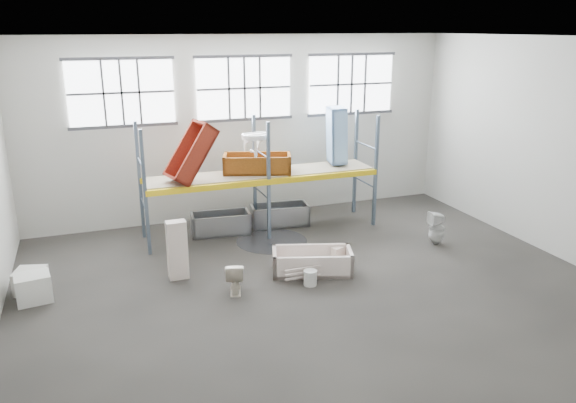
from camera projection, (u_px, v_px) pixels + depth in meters
name	position (u px, v px, depth m)	size (l,w,h in m)	color
floor	(313.00, 287.00, 11.77)	(12.00, 10.00, 0.10)	#423E39
ceiling	(316.00, 34.00, 10.24)	(12.00, 10.00, 0.10)	silver
wall_back	(244.00, 128.00, 15.53)	(12.00, 0.10, 5.00)	#BBB9AE
wall_front	(482.00, 269.00, 6.48)	(12.00, 0.10, 5.00)	#9C9A8F
wall_right	(555.00, 148.00, 12.99)	(0.10, 10.00, 5.00)	#B4B2A8
window_left	(121.00, 93.00, 14.05)	(2.60, 0.04, 1.60)	white
window_mid	(244.00, 88.00, 15.10)	(2.60, 0.04, 1.60)	white
window_right	(351.00, 84.00, 16.15)	(2.60, 0.04, 1.60)	white
rack_upright_la	(145.00, 194.00, 12.92)	(0.08, 0.08, 3.00)	slate
rack_upright_lb	(140.00, 181.00, 13.99)	(0.08, 0.08, 3.00)	slate
rack_upright_ma	(269.00, 182.00, 13.90)	(0.08, 0.08, 3.00)	slate
rack_upright_mb	(255.00, 171.00, 14.98)	(0.08, 0.08, 3.00)	slate
rack_upright_ra	(376.00, 172.00, 14.89)	(0.08, 0.08, 3.00)	slate
rack_upright_rb	(355.00, 162.00, 15.96)	(0.08, 0.08, 3.00)	slate
rack_beam_front	(269.00, 182.00, 13.90)	(6.00, 0.10, 0.14)	yellow
rack_beam_back	(255.00, 171.00, 14.98)	(6.00, 0.10, 0.14)	yellow
shelf_deck	(261.00, 173.00, 14.42)	(5.90, 1.10, 0.03)	gray
wet_patch	(272.00, 241.00, 14.17)	(1.80, 1.80, 0.00)	black
bathtub_beige	(312.00, 261.00, 12.31)	(1.74, 0.82, 0.51)	beige
cistern_spare	(339.00, 254.00, 12.64)	(0.37, 0.18, 0.36)	beige
sink_in_tub	(324.00, 262.00, 12.52)	(0.45, 0.45, 0.15)	beige
toilet_beige	(235.00, 277.00, 11.38)	(0.37, 0.65, 0.66)	#F2E4CC
cistern_tall	(177.00, 250.00, 11.91)	(0.42, 0.27, 1.29)	#F4DDCF
toilet_white	(437.00, 228.00, 13.87)	(0.37, 0.38, 0.83)	silver
steel_tub_left	(221.00, 223.00, 14.63)	(1.51, 0.70, 0.55)	#B1B5BA
steel_tub_right	(280.00, 215.00, 15.27)	(1.54, 0.72, 0.57)	#ABAFB4
rust_tub_flat	(257.00, 164.00, 14.38)	(1.72, 0.81, 0.48)	brown
rust_tub_tilted	(191.00, 153.00, 13.42)	(1.55, 0.72, 0.43)	maroon
sink_on_shelf	(256.00, 156.00, 13.95)	(0.70, 0.54, 0.62)	white
blue_tub_upright	(337.00, 135.00, 15.05)	(1.50, 0.70, 0.42)	#84B0E4
bucket	(310.00, 278.00, 11.71)	(0.28, 0.28, 0.33)	silver
carton_near	(33.00, 288.00, 11.00)	(0.65, 0.56, 0.56)	silver
carton_far	(31.00, 281.00, 11.40)	(0.57, 0.57, 0.47)	silver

